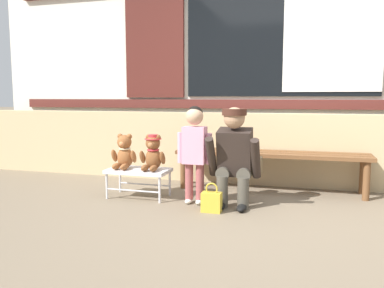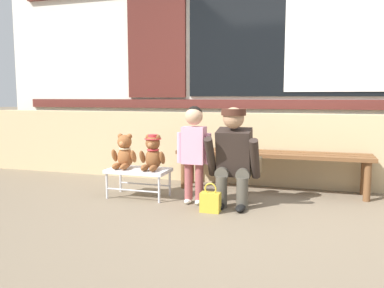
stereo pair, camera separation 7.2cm
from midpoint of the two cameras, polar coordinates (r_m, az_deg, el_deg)
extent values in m
plane|color=#756651|center=(3.48, 9.32, -10.73)|extent=(60.00, 60.00, 0.00)
cube|color=tan|center=(4.77, 11.51, -0.73)|extent=(7.99, 0.25, 0.85)
cube|color=silver|center=(5.31, 12.38, 15.09)|extent=(8.15, 0.20, 3.64)
cube|color=#56231E|center=(5.14, 12.03, 5.66)|extent=(7.50, 0.04, 0.12)
cube|color=black|center=(5.19, 12.27, 14.53)|extent=(2.40, 0.03, 1.40)
cube|color=silver|center=(5.17, 19.37, 14.33)|extent=(1.16, 0.02, 1.29)
cube|color=#4C1E19|center=(5.56, -5.83, 14.12)|extent=(0.84, 0.05, 1.43)
cube|color=brown|center=(4.28, 10.73, -1.66)|extent=(2.10, 0.11, 0.04)
cube|color=brown|center=(4.42, 10.91, -1.40)|extent=(2.10, 0.11, 0.04)
cube|color=brown|center=(4.56, 11.08, -1.15)|extent=(2.10, 0.11, 0.04)
cylinder|color=brown|center=(4.51, -1.72, -3.93)|extent=(0.07, 0.07, 0.40)
cylinder|color=brown|center=(4.77, -0.68, -3.33)|extent=(0.07, 0.07, 0.40)
cylinder|color=brown|center=(4.33, 23.57, -4.96)|extent=(0.07, 0.07, 0.40)
cylinder|color=brown|center=(4.61, 23.14, -4.26)|extent=(0.07, 0.07, 0.40)
cube|color=silver|center=(4.13, -8.26, -3.86)|extent=(0.64, 0.36, 0.04)
cylinder|color=silver|center=(4.16, -12.75, -6.00)|extent=(0.02, 0.02, 0.26)
cylinder|color=silver|center=(4.42, -10.86, -5.19)|extent=(0.02, 0.02, 0.26)
cylinder|color=silver|center=(3.91, -5.25, -6.66)|extent=(0.02, 0.02, 0.26)
cylinder|color=silver|center=(4.19, -3.74, -5.75)|extent=(0.02, 0.02, 0.26)
cylinder|color=silver|center=(4.03, -9.11, -6.71)|extent=(0.58, 0.02, 0.02)
cylinder|color=silver|center=(4.30, -7.39, -5.83)|extent=(0.58, 0.02, 0.02)
ellipsoid|color=#93562D|center=(4.19, -10.17, -1.96)|extent=(0.17, 0.14, 0.22)
sphere|color=#93562D|center=(4.16, -10.28, 0.29)|extent=(0.15, 0.15, 0.15)
sphere|color=#C87B48|center=(4.12, -10.61, 0.04)|extent=(0.06, 0.06, 0.06)
sphere|color=#93562D|center=(4.19, -10.88, 1.12)|extent=(0.06, 0.06, 0.06)
ellipsoid|color=#93562D|center=(4.21, -11.70, -1.67)|extent=(0.06, 0.11, 0.16)
ellipsoid|color=#93562D|center=(4.13, -11.44, -3.19)|extent=(0.06, 0.15, 0.06)
sphere|color=#93562D|center=(4.14, -9.59, 1.08)|extent=(0.06, 0.06, 0.06)
ellipsoid|color=#93562D|center=(4.12, -8.99, -1.82)|extent=(0.06, 0.11, 0.16)
ellipsoid|color=#93562D|center=(4.08, -10.28, -3.26)|extent=(0.06, 0.15, 0.06)
torus|color=beige|center=(4.18, -10.23, -0.68)|extent=(0.13, 0.13, 0.02)
ellipsoid|color=brown|center=(4.06, -6.12, -2.17)|extent=(0.17, 0.14, 0.22)
sphere|color=brown|center=(4.03, -6.21, 0.14)|extent=(0.15, 0.15, 0.15)
sphere|color=#AE6E42|center=(3.98, -6.50, -0.12)|extent=(0.06, 0.06, 0.06)
sphere|color=brown|center=(4.05, -6.85, 1.00)|extent=(0.06, 0.06, 0.06)
ellipsoid|color=brown|center=(4.07, -7.72, -1.88)|extent=(0.06, 0.11, 0.16)
ellipsoid|color=brown|center=(3.99, -7.36, -3.45)|extent=(0.06, 0.15, 0.06)
sphere|color=brown|center=(4.01, -5.47, 0.96)|extent=(0.06, 0.06, 0.06)
ellipsoid|color=brown|center=(3.99, -4.83, -2.03)|extent=(0.06, 0.11, 0.16)
ellipsoid|color=brown|center=(3.95, -6.12, -3.53)|extent=(0.06, 0.15, 0.06)
torus|color=red|center=(4.04, -6.17, -0.85)|extent=(0.13, 0.13, 0.02)
cylinder|color=red|center=(4.03, -6.19, 0.73)|extent=(0.17, 0.17, 0.01)
cylinder|color=red|center=(4.03, -6.19, 1.05)|extent=(0.10, 0.10, 0.04)
cylinder|color=#994C4C|center=(3.88, -0.95, -5.42)|extent=(0.08, 0.08, 0.36)
ellipsoid|color=silver|center=(3.91, -1.03, -8.28)|extent=(0.07, 0.12, 0.05)
cylinder|color=#994C4C|center=(3.85, 0.62, -5.52)|extent=(0.08, 0.08, 0.36)
ellipsoid|color=silver|center=(3.88, 0.54, -8.40)|extent=(0.07, 0.12, 0.05)
cube|color=pink|center=(3.80, -0.17, -0.17)|extent=(0.22, 0.15, 0.36)
cylinder|color=pink|center=(3.85, -2.24, -0.53)|extent=(0.06, 0.06, 0.30)
cylinder|color=pink|center=(3.77, 1.95, -0.69)|extent=(0.06, 0.06, 0.30)
sphere|color=tan|center=(3.78, -0.17, 4.05)|extent=(0.17, 0.17, 0.17)
sphere|color=black|center=(3.79, -0.12, 4.36)|extent=(0.16, 0.16, 0.16)
cylinder|color=#4C473D|center=(3.76, 3.86, -6.92)|extent=(0.11, 0.11, 0.30)
cylinder|color=#4C473D|center=(3.86, 4.33, -3.99)|extent=(0.13, 0.32, 0.13)
ellipsoid|color=black|center=(3.72, 3.58, -9.00)|extent=(0.09, 0.20, 0.06)
cylinder|color=#4C473D|center=(3.73, 6.89, -7.09)|extent=(0.11, 0.11, 0.30)
cylinder|color=#4C473D|center=(3.82, 7.27, -4.13)|extent=(0.13, 0.32, 0.13)
ellipsoid|color=black|center=(3.68, 6.65, -9.20)|extent=(0.09, 0.20, 0.06)
cube|color=#2D231E|center=(3.78, 5.75, -1.16)|extent=(0.32, 0.30, 0.47)
cylinder|color=#2D231E|center=(3.73, 2.28, -1.86)|extent=(0.08, 0.28, 0.40)
cylinder|color=#2D231E|center=(3.65, 8.69, -2.12)|extent=(0.08, 0.28, 0.40)
sphere|color=tan|center=(3.68, 5.61, 3.79)|extent=(0.20, 0.20, 0.20)
cylinder|color=#422319|center=(3.68, 5.62, 4.64)|extent=(0.23, 0.23, 0.06)
cube|color=brown|center=(3.86, 8.75, -3.14)|extent=(0.10, 0.22, 0.16)
cube|color=gold|center=(3.62, 2.29, -8.44)|extent=(0.18, 0.11, 0.18)
torus|color=gold|center=(3.59, 2.30, -6.52)|extent=(0.11, 0.01, 0.11)
camera|label=1|loc=(0.04, -90.49, -0.06)|focal=36.72mm
camera|label=2|loc=(0.04, 89.51, 0.06)|focal=36.72mm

